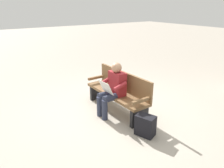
% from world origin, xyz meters
% --- Properties ---
extents(ground_plane, '(40.00, 40.00, 0.00)m').
position_xyz_m(ground_plane, '(0.00, 0.00, 0.00)').
color(ground_plane, '#A89E8E').
extents(bench_near, '(1.81, 0.51, 0.90)m').
position_xyz_m(bench_near, '(0.00, -0.07, 0.46)').
color(bench_near, brown).
rests_on(bench_near, ground).
extents(person_seated, '(0.57, 0.58, 1.18)m').
position_xyz_m(person_seated, '(-0.11, 0.16, 0.63)').
color(person_seated, maroon).
rests_on(person_seated, ground).
extents(backpack, '(0.41, 0.35, 0.40)m').
position_xyz_m(backpack, '(-1.13, 0.13, 0.20)').
color(backpack, black).
rests_on(backpack, ground).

